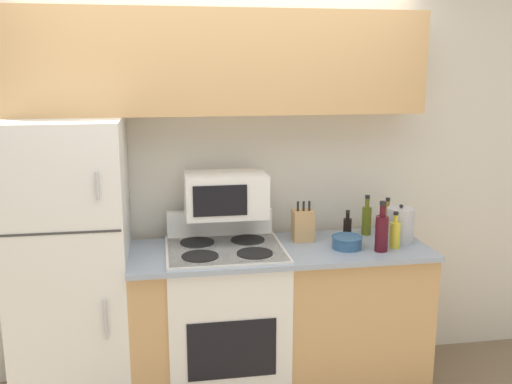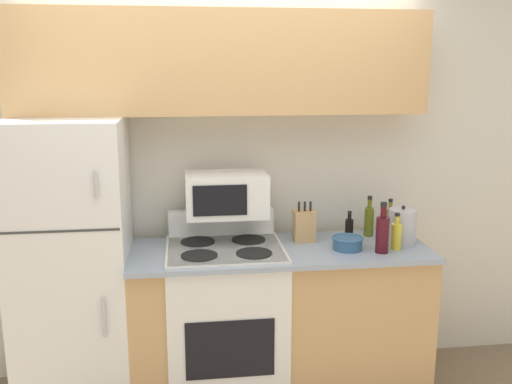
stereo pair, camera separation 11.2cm
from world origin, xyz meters
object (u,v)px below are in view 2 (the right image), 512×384
bottle_wine_red (382,233)px  stove (226,320)px  bottle_olive_oil (369,220)px  bottle_vinegar (390,221)px  refrigerator (74,267)px  kettle (402,226)px  bottle_soy_sauce (349,228)px  bottle_cooking_spray (396,235)px  knife_block (304,226)px  microwave (226,194)px  bowl (348,243)px

bottle_wine_red → stove: bearing=170.0°
bottle_olive_oil → bottle_vinegar: bottle_olive_oil is taller
refrigerator → bottle_vinegar: (1.94, 0.12, 0.17)m
stove → kettle: kettle is taller
bottle_soy_sauce → stove: bearing=-171.0°
refrigerator → bottle_cooking_spray: 1.89m
stove → knife_block: (0.50, 0.12, 0.54)m
microwave → bottle_olive_oil: microwave is taller
bottle_olive_oil → knife_block: bearing=-172.9°
stove → bowl: 0.87m
stove → microwave: bearing=80.8°
stove → bowl: stove is taller
microwave → bowl: (0.70, -0.20, -0.27)m
bottle_wine_red → knife_block: bearing=145.1°
bottle_wine_red → bottle_olive_oil: bearing=84.6°
microwave → bottle_wine_red: size_ratio=1.62×
stove → kettle: size_ratio=4.67×
refrigerator → bottle_cooking_spray: size_ratio=7.80×
stove → refrigerator: bearing=177.3°
bottle_wine_red → bottle_soy_sauce: bearing=111.7°
bowl → bottle_cooking_spray: size_ratio=0.85×
stove → knife_block: bearing=13.6°
bottle_vinegar → refrigerator: bearing=-176.3°
refrigerator → bottle_vinegar: size_ratio=7.15×
knife_block → bottle_cooking_spray: bearing=-24.7°
stove → bowl: bearing=-5.9°
bottle_olive_oil → bowl: bearing=-130.3°
refrigerator → stove: (0.88, -0.04, -0.37)m
bottle_vinegar → kettle: bottle_vinegar is taller
refrigerator → kettle: refrigerator is taller
refrigerator → bottle_soy_sauce: (1.66, 0.08, 0.15)m
bottle_vinegar → bottle_wine_red: bearing=-117.0°
bottle_wine_red → kettle: 0.24m
microwave → kettle: bearing=-7.3°
stove → bottle_cooking_spray: 1.14m
kettle → knife_block: bearing=167.7°
refrigerator → bottle_soy_sauce: bearing=2.9°
bottle_soy_sauce → bottle_vinegar: (0.28, 0.04, 0.02)m
knife_block → bowl: knife_block is taller
stove → bottle_wine_red: 1.07m
refrigerator → bowl: size_ratio=9.21×
knife_block → kettle: size_ratio=1.06×
kettle → bottle_soy_sauce: bearing=156.1°
bottle_olive_oil → stove: bearing=-169.3°
knife_block → bottle_soy_sauce: size_ratio=1.40×
stove → bottle_vinegar: size_ratio=4.63×
kettle → microwave: bearing=172.7°
stove → bottle_soy_sauce: 0.95m
microwave → stove: bearing=-99.2°
knife_block → kettle: 0.60m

